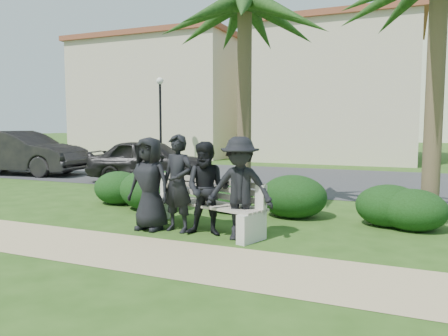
{
  "coord_description": "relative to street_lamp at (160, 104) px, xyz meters",
  "views": [
    {
      "loc": [
        2.73,
        -7.1,
        1.88
      ],
      "look_at": [
        -0.76,
        1.0,
        1.02
      ],
      "focal_mm": 35.0,
      "sensor_mm": 36.0,
      "label": 1
    }
  ],
  "objects": [
    {
      "name": "hedge_b",
      "position": [
        6.39,
        -10.85,
        -2.47
      ],
      "size": [
        1.45,
        1.2,
        0.95
      ],
      "primitive_type": "ellipsoid",
      "color": "black",
      "rests_on": "ground"
    },
    {
      "name": "car_b",
      "position": [
        -2.11,
        -6.76,
        -2.11
      ],
      "size": [
        5.25,
        2.39,
        1.67
      ],
      "primitive_type": "imported",
      "rotation": [
        0.0,
        0.0,
        1.7
      ],
      "color": "black",
      "rests_on": "ground"
    },
    {
      "name": "palm_left",
      "position": [
        8.27,
        -9.92,
        1.57
      ],
      "size": [
        3.0,
        3.0,
        5.48
      ],
      "color": "brown",
      "rests_on": "ground"
    },
    {
      "name": "car_a",
      "position": [
        3.76,
        -6.71,
        -2.23
      ],
      "size": [
        4.49,
        2.67,
        1.43
      ],
      "primitive_type": "imported",
      "rotation": [
        0.0,
        0.0,
        1.82
      ],
      "color": "black",
      "rests_on": "ground"
    },
    {
      "name": "ground",
      "position": [
        9.0,
        -12.0,
        -2.94
      ],
      "size": [
        160.0,
        160.0,
        0.0
      ],
      "primitive_type": "plane",
      "color": "#284A15",
      "rests_on": "ground"
    },
    {
      "name": "man_a",
      "position": [
        7.42,
        -12.49,
        -2.1
      ],
      "size": [
        0.84,
        0.56,
        1.68
      ],
      "primitive_type": "imported",
      "rotation": [
        0.0,
        0.0,
        -0.04
      ],
      "color": "black",
      "rests_on": "ground"
    },
    {
      "name": "hedge_e",
      "position": [
        11.39,
        -10.47,
        -2.54
      ],
      "size": [
        1.24,
        1.02,
        0.81
      ],
      "primitive_type": "ellipsoid",
      "color": "black",
      "rests_on": "ground"
    },
    {
      "name": "stucco_bldg_left",
      "position": [
        -3.0,
        6.0,
        0.72
      ],
      "size": [
        10.4,
        8.4,
        7.3
      ],
      "color": "beige",
      "rests_on": "ground"
    },
    {
      "name": "man_b",
      "position": [
        7.96,
        -12.42,
        -2.08
      ],
      "size": [
        0.69,
        0.51,
        1.73
      ],
      "primitive_type": "imported",
      "rotation": [
        0.0,
        0.0,
        -0.15
      ],
      "color": "black",
      "rests_on": "ground"
    },
    {
      "name": "hedge_f",
      "position": [
        11.8,
        -10.64,
        -2.56
      ],
      "size": [
        1.18,
        0.98,
        0.77
      ],
      "primitive_type": "ellipsoid",
      "color": "black",
      "rests_on": "ground"
    },
    {
      "name": "hedge_c",
      "position": [
        8.16,
        -10.45,
        -2.62
      ],
      "size": [
        1.0,
        0.83,
        0.65
      ],
      "primitive_type": "ellipsoid",
      "color": "black",
      "rests_on": "ground"
    },
    {
      "name": "street_lamp",
      "position": [
        0.0,
        0.0,
        0.0
      ],
      "size": [
        0.36,
        0.36,
        4.29
      ],
      "color": "black",
      "rests_on": "ground"
    },
    {
      "name": "man_c",
      "position": [
        8.55,
        -12.45,
        -2.14
      ],
      "size": [
        0.89,
        0.75,
        1.61
      ],
      "primitive_type": "imported",
      "rotation": [
        0.0,
        0.0,
        0.2
      ],
      "color": "black",
      "rests_on": "ground"
    },
    {
      "name": "man_d",
      "position": [
        9.17,
        -12.5,
        -2.09
      ],
      "size": [
        1.21,
        0.84,
        1.7
      ],
      "primitive_type": "imported",
      "rotation": [
        0.0,
        0.0,
        0.2
      ],
      "color": "black",
      "rests_on": "ground"
    },
    {
      "name": "footpath",
      "position": [
        9.0,
        -13.8,
        -2.94
      ],
      "size": [
        30.0,
        1.6,
        0.01
      ],
      "primitive_type": "cube",
      "color": "tan",
      "rests_on": "ground"
    },
    {
      "name": "park_bench",
      "position": [
        8.26,
        -12.14,
        -2.54
      ],
      "size": [
        2.75,
        1.36,
        0.9
      ],
      "rotation": [
        0.0,
        0.0,
        -0.32
      ],
      "color": "gray",
      "rests_on": "ground"
    },
    {
      "name": "hedge_a",
      "position": [
        5.28,
        -10.54,
        -2.54
      ],
      "size": [
        1.24,
        1.03,
        0.81
      ],
      "primitive_type": "ellipsoid",
      "color": "black",
      "rests_on": "ground"
    },
    {
      "name": "stucco_bldg_right",
      "position": [
        8.0,
        6.0,
        0.72
      ],
      "size": [
        8.4,
        8.4,
        7.3
      ],
      "color": "beige",
      "rests_on": "ground"
    },
    {
      "name": "hedge_d",
      "position": [
        9.53,
        -10.39,
        -2.49
      ],
      "size": [
        1.38,
        1.14,
        0.9
      ],
      "primitive_type": "ellipsoid",
      "color": "black",
      "rests_on": "ground"
    },
    {
      "name": "asphalt_street",
      "position": [
        9.0,
        -4.0,
        -2.94
      ],
      "size": [
        160.0,
        8.0,
        0.01
      ],
      "primitive_type": "cube",
      "color": "#2D2D30",
      "rests_on": "ground"
    }
  ]
}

